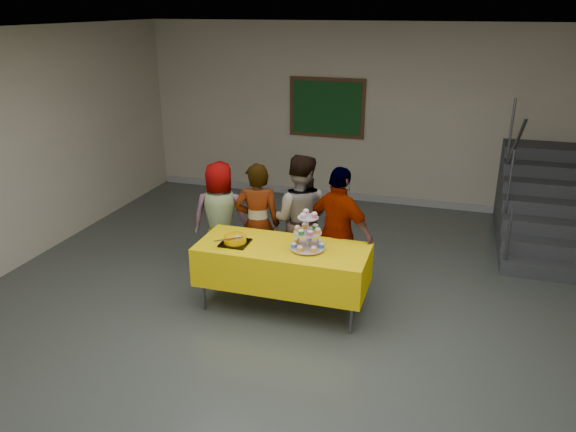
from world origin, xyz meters
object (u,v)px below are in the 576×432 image
at_px(bear_cake, 235,239).
at_px(schoolchild_c, 299,219).
at_px(schoolchild_d, 339,233).
at_px(schoolchild_b, 258,224).
at_px(noticeboard, 327,108).
at_px(bake_table, 283,264).
at_px(cupcake_stand, 308,235).
at_px(staircase, 546,206).
at_px(schoolchild_a, 220,217).

bearing_deg(bear_cake, schoolchild_c, 61.29).
xyz_separation_m(schoolchild_c, schoolchild_d, (0.55, -0.25, -0.02)).
bearing_deg(schoolchild_d, schoolchild_b, 23.05).
xyz_separation_m(schoolchild_d, noticeboard, (-0.99, 3.43, 0.82)).
bearing_deg(bake_table, schoolchild_d, 46.28).
relative_size(cupcake_stand, schoolchild_c, 0.28).
bearing_deg(schoolchild_c, schoolchild_d, 147.16).
xyz_separation_m(staircase, noticeboard, (-3.51, 0.84, 1.11)).
bearing_deg(schoolchild_a, cupcake_stand, 136.72).
bearing_deg(cupcake_stand, schoolchild_c, 112.13).
bearing_deg(schoolchild_a, schoolchild_b, 148.83).
height_order(bake_table, bear_cake, bear_cake).
height_order(cupcake_stand, noticeboard, noticeboard).
xyz_separation_m(bear_cake, schoolchild_b, (0.03, 0.65, -0.07)).
distance_m(bake_table, staircase, 4.36).
distance_m(bear_cake, schoolchild_d, 1.21).
bearing_deg(schoolchild_a, schoolchild_c, 168.99).
bearing_deg(bear_cake, schoolchild_b, 87.77).
bearing_deg(cupcake_stand, schoolchild_d, 67.33).
height_order(schoolchild_c, noticeboard, noticeboard).
distance_m(bear_cake, schoolchild_a, 0.98).
relative_size(bear_cake, noticeboard, 0.28).
xyz_separation_m(bake_table, cupcake_stand, (0.28, -0.01, 0.38)).
bearing_deg(noticeboard, staircase, -13.38).
bearing_deg(schoolchild_a, noticeboard, -114.71).
distance_m(schoolchild_a, schoolchild_c, 1.02).
bearing_deg(schoolchild_a, bake_table, 130.96).
distance_m(bake_table, schoolchild_d, 0.77).
height_order(bake_table, schoolchild_c, schoolchild_c).
bearing_deg(cupcake_stand, bear_cake, -174.39).
relative_size(bear_cake, staircase, 0.15).
bearing_deg(schoolchild_d, bear_cake, 55.49).
distance_m(cupcake_stand, schoolchild_d, 0.61).
relative_size(cupcake_stand, schoolchild_b, 0.29).
bearing_deg(schoolchild_c, bear_cake, 53.03).
bearing_deg(schoolchild_b, schoolchild_a, -32.97).
distance_m(cupcake_stand, noticeboard, 4.10).
bearing_deg(schoolchild_a, bear_cake, 108.80).
bearing_deg(schoolchild_b, bear_cake, 71.43).
distance_m(bear_cake, schoolchild_b, 0.65).
relative_size(cupcake_stand, schoolchild_a, 0.31).
distance_m(bake_table, schoolchild_b, 0.77).
height_order(cupcake_stand, schoolchild_b, schoolchild_b).
bearing_deg(schoolchild_b, bake_table, 115.22).
xyz_separation_m(bake_table, schoolchild_d, (0.51, 0.54, 0.22)).
xyz_separation_m(schoolchild_b, schoolchild_c, (0.46, 0.23, 0.04)).
bearing_deg(staircase, noticeboard, 166.62).
bearing_deg(bear_cake, schoolchild_a, 123.33).
bearing_deg(bear_cake, bake_table, 9.66).
bearing_deg(schoolchild_d, cupcake_stand, 91.66).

